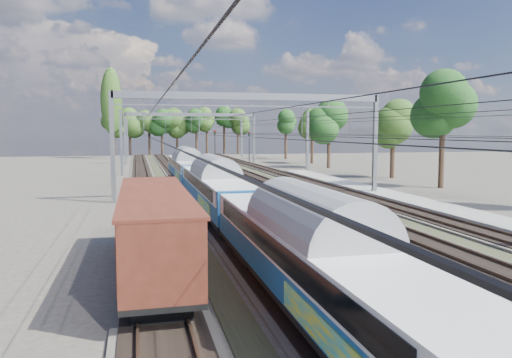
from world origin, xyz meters
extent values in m
plane|color=#47423A|center=(0.00, 0.00, 0.00)|extent=(220.00, 220.00, 0.00)
cube|color=#47423A|center=(-9.00, 45.00, 0.07)|extent=(3.00, 130.00, 0.15)
cube|color=black|center=(-9.00, 45.00, 0.17)|extent=(2.50, 130.00, 0.06)
cube|color=#473326|center=(-9.72, 45.00, 0.27)|extent=(0.08, 130.00, 0.14)
cube|color=#473326|center=(-8.28, 45.00, 0.27)|extent=(0.08, 130.00, 0.14)
cube|color=#47423A|center=(-4.50, 45.00, 0.07)|extent=(3.00, 130.00, 0.15)
cube|color=black|center=(-4.50, 45.00, 0.17)|extent=(2.50, 130.00, 0.06)
cube|color=#473326|center=(-5.22, 45.00, 0.27)|extent=(0.08, 130.00, 0.14)
cube|color=#473326|center=(-3.78, 45.00, 0.27)|extent=(0.08, 130.00, 0.14)
cube|color=#47423A|center=(0.00, 45.00, 0.07)|extent=(3.00, 130.00, 0.15)
cube|color=black|center=(0.00, 45.00, 0.17)|extent=(2.50, 130.00, 0.06)
cube|color=#473326|center=(-0.72, 45.00, 0.27)|extent=(0.08, 130.00, 0.14)
cube|color=#473326|center=(0.72, 45.00, 0.27)|extent=(0.08, 130.00, 0.14)
cube|color=#47423A|center=(4.50, 45.00, 0.07)|extent=(3.00, 130.00, 0.15)
cube|color=black|center=(4.50, 45.00, 0.17)|extent=(2.50, 130.00, 0.06)
cube|color=#473326|center=(3.78, 45.00, 0.27)|extent=(0.08, 130.00, 0.14)
cube|color=#473326|center=(5.22, 45.00, 0.27)|extent=(0.08, 130.00, 0.14)
cube|color=#47423A|center=(9.00, 45.00, 0.07)|extent=(3.00, 130.00, 0.15)
cube|color=black|center=(9.00, 45.00, 0.17)|extent=(2.50, 130.00, 0.06)
cube|color=#473326|center=(8.28, 45.00, 0.27)|extent=(0.08, 130.00, 0.14)
cube|color=#473326|center=(9.72, 45.00, 0.27)|extent=(0.08, 130.00, 0.14)
cube|color=#332F21|center=(-6.75, 45.00, 0.03)|extent=(1.10, 130.00, 0.05)
cube|color=#332F21|center=(-2.25, 45.00, 0.03)|extent=(1.10, 130.00, 0.05)
cube|color=#332F21|center=(2.25, 45.00, 0.03)|extent=(1.10, 130.00, 0.05)
cube|color=#332F21|center=(6.75, 45.00, 0.03)|extent=(1.10, 130.00, 0.05)
cube|color=gray|center=(12.00, 20.00, 0.15)|extent=(3.00, 70.00, 0.30)
cube|color=slate|center=(-11.50, 30.00, 4.50)|extent=(0.35, 0.35, 9.00)
cube|color=slate|center=(11.50, 30.00, 4.50)|extent=(0.35, 0.35, 9.00)
cube|color=slate|center=(0.00, 30.00, 8.70)|extent=(23.00, 0.35, 0.60)
cube|color=slate|center=(-11.50, 78.00, 4.50)|extent=(0.35, 0.35, 9.00)
cube|color=slate|center=(11.50, 78.00, 4.50)|extent=(0.35, 0.35, 9.00)
cube|color=slate|center=(0.00, 78.00, 8.70)|extent=(23.00, 0.35, 0.60)
cube|color=slate|center=(-11.50, 55.00, 4.25)|extent=(0.35, 0.35, 8.50)
cube|color=slate|center=(-11.50, 100.00, 4.25)|extent=(0.35, 0.35, 8.50)
cube|color=slate|center=(13.80, 55.00, 4.25)|extent=(0.35, 0.35, 8.50)
cube|color=slate|center=(13.80, 100.00, 4.25)|extent=(0.35, 0.35, 8.50)
cylinder|color=black|center=(-9.00, 45.00, 5.50)|extent=(0.03, 130.00, 0.03)
cylinder|color=black|center=(-9.00, 45.00, 6.60)|extent=(0.03, 130.00, 0.03)
cylinder|color=black|center=(-4.50, 45.00, 5.50)|extent=(0.03, 130.00, 0.03)
cylinder|color=black|center=(-4.50, 45.00, 6.60)|extent=(0.03, 130.00, 0.03)
cylinder|color=black|center=(0.00, 45.00, 5.50)|extent=(0.03, 130.00, 0.03)
cylinder|color=black|center=(0.00, 45.00, 6.60)|extent=(0.03, 130.00, 0.03)
cylinder|color=black|center=(4.50, 45.00, 5.50)|extent=(0.03, 130.00, 0.03)
cylinder|color=black|center=(4.50, 45.00, 6.60)|extent=(0.03, 130.00, 0.03)
cylinder|color=black|center=(9.00, 45.00, 5.50)|extent=(0.03, 130.00, 0.03)
cylinder|color=black|center=(9.00, 45.00, 6.60)|extent=(0.03, 130.00, 0.03)
cylinder|color=black|center=(-14.65, 112.09, 2.81)|extent=(0.56, 0.56, 5.61)
sphere|color=#163B15|center=(-14.65, 112.09, 7.30)|extent=(4.23, 4.23, 4.23)
cylinder|color=black|center=(-9.66, 113.11, 3.64)|extent=(0.56, 0.56, 7.28)
sphere|color=#163B15|center=(-9.66, 113.11, 9.47)|extent=(4.78, 4.78, 4.78)
cylinder|color=black|center=(-6.90, 110.67, 3.13)|extent=(0.56, 0.56, 6.26)
sphere|color=#163B15|center=(-6.90, 110.67, 8.14)|extent=(3.89, 3.89, 3.89)
cylinder|color=black|center=(-2.88, 113.10, 2.85)|extent=(0.56, 0.56, 5.69)
sphere|color=#163B15|center=(-2.88, 113.10, 7.40)|extent=(5.18, 5.18, 5.18)
cylinder|color=black|center=(0.07, 113.02, 3.51)|extent=(0.56, 0.56, 7.01)
sphere|color=#163B15|center=(0.07, 113.02, 9.11)|extent=(5.43, 5.43, 5.43)
cylinder|color=black|center=(4.10, 113.35, 3.28)|extent=(0.56, 0.56, 6.55)
sphere|color=#163B15|center=(4.10, 113.35, 8.52)|extent=(4.80, 4.80, 4.80)
cylinder|color=black|center=(7.65, 111.55, 3.72)|extent=(0.56, 0.56, 7.44)
sphere|color=#163B15|center=(7.65, 111.55, 9.67)|extent=(4.83, 4.83, 4.83)
cylinder|color=black|center=(11.50, 111.99, 3.13)|extent=(0.56, 0.56, 6.27)
sphere|color=#163B15|center=(11.50, 111.99, 8.15)|extent=(4.30, 4.30, 4.30)
cylinder|color=black|center=(15.54, 113.76, 3.40)|extent=(0.56, 0.56, 6.80)
sphere|color=#163B15|center=(15.54, 113.76, 8.85)|extent=(4.27, 4.27, 4.27)
cylinder|color=black|center=(20.55, 33.68, 2.79)|extent=(0.56, 0.56, 5.59)
sphere|color=#163B15|center=(20.55, 33.68, 7.27)|extent=(3.81, 3.81, 3.81)
cylinder|color=black|center=(20.63, 44.87, 2.89)|extent=(0.56, 0.56, 5.78)
sphere|color=#163B15|center=(20.63, 44.87, 7.51)|extent=(3.42, 3.42, 3.42)
cylinder|color=black|center=(19.78, 59.46, 3.37)|extent=(0.56, 0.56, 6.75)
sphere|color=#163B15|center=(19.78, 59.46, 8.77)|extent=(4.60, 4.60, 4.60)
cylinder|color=black|center=(20.81, 75.07, 2.55)|extent=(0.56, 0.56, 5.10)
sphere|color=#163B15|center=(20.81, 75.07, 6.63)|extent=(4.48, 4.48, 4.48)
cylinder|color=black|center=(20.16, 87.26, 2.57)|extent=(0.56, 0.56, 5.15)
sphere|color=#163B15|center=(20.16, 87.26, 6.69)|extent=(4.74, 4.74, 4.74)
cylinder|color=black|center=(-14.50, 98.00, 8.00)|extent=(0.70, 0.70, 16.00)
ellipsoid|color=#2E541C|center=(-14.50, 98.00, 12.00)|extent=(4.40, 4.40, 14.08)
cube|color=black|center=(-4.50, 8.95, 0.52)|extent=(1.87, 2.81, 0.75)
cube|color=navy|center=(-4.50, 2.39, 1.92)|extent=(2.62, 18.74, 1.78)
cube|color=silver|center=(-4.50, 2.39, 2.39)|extent=(2.70, 17.99, 0.89)
cube|color=black|center=(-3.14, 2.39, 2.39)|extent=(0.04, 15.92, 0.66)
cube|color=yellow|center=(-4.50, -1.73, 1.45)|extent=(2.72, 5.25, 0.66)
cylinder|color=gray|center=(-4.50, 2.39, 2.81)|extent=(2.66, 18.74, 2.66)
cube|color=black|center=(-4.50, 15.17, 0.52)|extent=(1.87, 2.81, 0.75)
cube|color=black|center=(-4.50, 28.29, 0.52)|extent=(1.87, 2.81, 0.75)
cube|color=navy|center=(-4.50, 21.73, 1.92)|extent=(2.62, 18.74, 1.78)
cube|color=silver|center=(-4.50, 21.73, 2.39)|extent=(2.70, 17.99, 0.89)
cube|color=black|center=(-3.14, 21.73, 2.39)|extent=(0.04, 15.92, 0.66)
cube|color=yellow|center=(-4.50, 17.61, 1.45)|extent=(2.72, 5.25, 0.66)
cylinder|color=gray|center=(-4.50, 21.73, 2.81)|extent=(2.66, 18.74, 2.66)
cube|color=black|center=(-4.50, 34.51, 0.52)|extent=(1.87, 2.81, 0.75)
cube|color=black|center=(-4.50, 47.62, 0.52)|extent=(1.87, 2.81, 0.75)
cube|color=navy|center=(-4.50, 41.06, 1.92)|extent=(2.62, 18.74, 1.78)
cube|color=silver|center=(-4.50, 41.06, 2.39)|extent=(2.70, 17.99, 0.89)
cube|color=black|center=(-3.14, 41.06, 2.39)|extent=(0.04, 15.92, 0.66)
cube|color=yellow|center=(-4.50, 36.94, 1.45)|extent=(2.72, 5.25, 0.66)
cylinder|color=gray|center=(-4.50, 41.06, 2.81)|extent=(2.66, 18.74, 2.66)
cube|color=black|center=(-9.00, 3.80, 0.45)|extent=(1.82, 2.36, 0.64)
cube|color=black|center=(-9.00, 12.70, 0.45)|extent=(1.82, 2.36, 0.64)
cube|color=black|center=(-9.00, 8.25, 0.86)|extent=(2.45, 12.71, 0.18)
cube|color=#451D12|center=(-9.00, 8.25, 2.13)|extent=(2.45, 12.71, 2.36)
cube|color=#451D12|center=(-9.00, 8.25, 3.36)|extent=(2.63, 12.71, 0.11)
imported|color=black|center=(2.05, 65.49, 0.85)|extent=(0.61, 0.73, 1.69)
cylinder|color=black|center=(3.70, 74.46, 2.58)|extent=(0.14, 0.14, 5.17)
cube|color=black|center=(3.70, 74.46, 5.53)|extent=(0.42, 0.35, 0.72)
sphere|color=red|center=(3.70, 74.32, 5.74)|extent=(0.17, 0.17, 0.17)
sphere|color=#0C9919|center=(3.70, 74.32, 5.37)|extent=(0.17, 0.17, 0.17)
cylinder|color=black|center=(10.06, 75.61, 2.47)|extent=(0.14, 0.14, 4.93)
cube|color=black|center=(10.06, 75.61, 5.28)|extent=(0.40, 0.33, 0.69)
sphere|color=red|center=(10.06, 75.48, 5.48)|extent=(0.16, 0.16, 0.16)
sphere|color=#0C9919|center=(10.06, 75.48, 5.13)|extent=(0.16, 0.16, 0.16)
camera|label=1|loc=(-9.64, -11.62, 5.79)|focal=35.00mm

